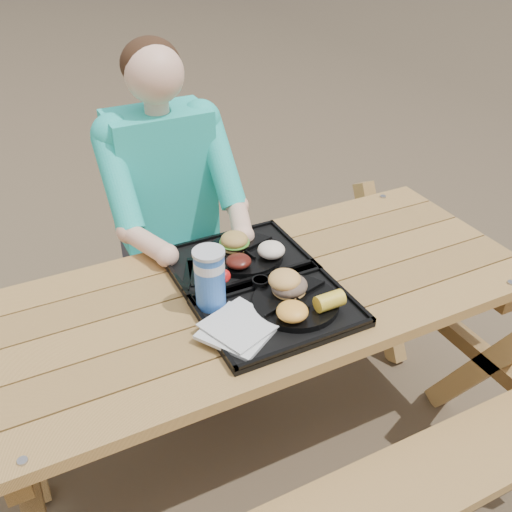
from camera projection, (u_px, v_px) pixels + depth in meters
name	position (u px, v px, depth m)	size (l,w,h in m)	color
ground	(256.00, 445.00, 2.21)	(60.00, 60.00, 0.00)	#999999
picnic_table	(256.00, 376.00, 2.01)	(1.80, 1.49, 0.75)	#999999
tray_near	(279.00, 312.00, 1.69)	(0.45, 0.35, 0.02)	black
tray_far	(238.00, 263.00, 1.91)	(0.45, 0.35, 0.02)	black
plate_near	(296.00, 302.00, 1.70)	(0.26, 0.26, 0.02)	black
plate_far	(245.00, 254.00, 1.92)	(0.26, 0.26, 0.02)	black
napkin_stack	(238.00, 329.00, 1.60)	(0.18, 0.18, 0.02)	silver
soda_cup	(210.00, 280.00, 1.66)	(0.09, 0.09, 0.18)	#1851B4
condiment_bbq	(261.00, 284.00, 1.77)	(0.05, 0.05, 0.03)	black
condiment_mustard	(279.00, 279.00, 1.79)	(0.05, 0.05, 0.03)	yellow
sandwich	(290.00, 277.00, 1.70)	(0.10, 0.10, 0.11)	#E9A652
mac_cheese	(292.00, 311.00, 1.61)	(0.09, 0.09, 0.05)	#FFB443
corn_cob	(330.00, 301.00, 1.65)	(0.09, 0.09, 0.05)	yellow
cutlery_far	(193.00, 272.00, 1.84)	(0.03, 0.16, 0.01)	black
burger	(234.00, 237.00, 1.91)	(0.10, 0.10, 0.09)	#C19144
baked_beans	(239.00, 261.00, 1.83)	(0.08, 0.08, 0.04)	#501610
potato_salad	(271.00, 250.00, 1.88)	(0.09, 0.09, 0.05)	white
diner	(169.00, 228.00, 2.34)	(0.48, 0.84, 1.28)	teal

